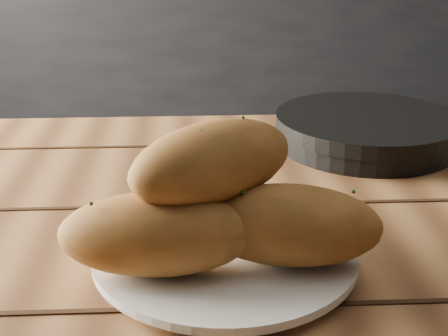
% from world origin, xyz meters
% --- Properties ---
extents(counter, '(2.80, 0.60, 0.90)m').
position_xyz_m(counter, '(0.00, 1.70, 0.45)').
color(counter, black).
rests_on(counter, ground).
extents(table, '(1.37, 0.89, 0.75)m').
position_xyz_m(table, '(-0.40, -0.56, 0.65)').
color(table, '#9B663A').
rests_on(table, ground).
extents(plate, '(0.25, 0.25, 0.02)m').
position_xyz_m(plate, '(-0.53, -0.59, 0.76)').
color(plate, white).
rests_on(plate, table).
extents(bread_rolls, '(0.29, 0.22, 0.12)m').
position_xyz_m(bread_rolls, '(-0.54, -0.59, 0.82)').
color(bread_rolls, '#AA692F').
rests_on(bread_rolls, plate).
extents(skillet, '(0.39, 0.26, 0.05)m').
position_xyz_m(skillet, '(-0.31, -0.27, 0.77)').
color(skillet, black).
rests_on(skillet, table).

